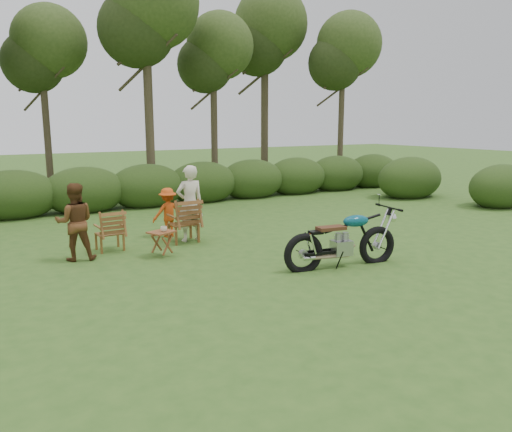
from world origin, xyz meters
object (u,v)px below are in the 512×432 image
lawn_chair_right (184,242)px  adult_b (78,260)px  child (169,237)px  lawn_chair_left (110,250)px  motorcycle (341,266)px  side_table (162,244)px  cup (164,229)px  adult_a (191,241)px

lawn_chair_right → adult_b: size_ratio=0.65×
child → lawn_chair_left: bearing=18.0°
motorcycle → side_table: size_ratio=4.30×
adult_b → lawn_chair_left: bearing=-138.1°
motorcycle → cup: motorcycle is taller
lawn_chair_right → adult_b: adult_b is taller
lawn_chair_left → adult_a: (1.85, -0.07, 0.00)m
motorcycle → lawn_chair_right: motorcycle is taller
motorcycle → adult_b: bearing=153.2°
motorcycle → lawn_chair_left: 4.96m
motorcycle → child: bearing=124.2°
motorcycle → lawn_chair_right: bearing=127.2°
lawn_chair_right → adult_b: bearing=8.3°
cup → lawn_chair_right: bearing=49.9°
side_table → lawn_chair_left: bearing=127.1°
cup → adult_a: size_ratio=0.08×
motorcycle → cup: bearing=146.8°
lawn_chair_left → adult_a: 1.86m
side_table → adult_a: adult_a is taller
child → motorcycle: bearing=112.9°
motorcycle → adult_b: 5.27m
motorcycle → adult_b: adult_b is taller
lawn_chair_left → child: child is taller
cup → lawn_chair_left: bearing=127.5°
lawn_chair_right → adult_b: (-2.44, -0.34, 0.00)m
cup → child: bearing=66.6°
side_table → cup: cup is taller
side_table → cup: (0.04, -0.04, 0.32)m
cup → adult_b: adult_b is taller
cup → adult_b: bearing=157.9°
lawn_chair_left → adult_a: size_ratio=0.50×
lawn_chair_left → cup: 1.49m
motorcycle → adult_b: size_ratio=1.46×
motorcycle → cup: (-2.68, 2.40, 0.58)m
motorcycle → adult_a: bearing=124.6°
side_table → adult_a: size_ratio=0.30×
adult_a → child: bearing=-65.3°
lawn_chair_left → cup: (0.84, -1.09, 0.58)m
cup → adult_b: 1.83m
motorcycle → side_table: 3.66m
adult_b → side_table: bearing=171.0°
child → cup: bearing=63.9°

